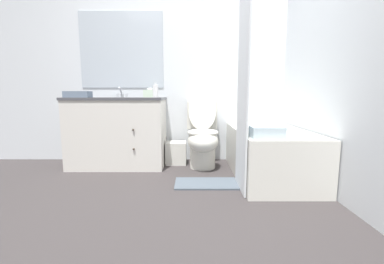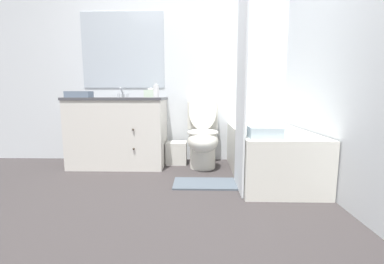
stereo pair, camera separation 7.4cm
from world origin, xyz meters
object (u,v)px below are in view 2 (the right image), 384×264
object	(u,v)px
bathtub	(268,153)
soap_dispenser	(156,91)
hand_towel_folded	(79,94)
bath_mat	(205,184)
sink_faucet	(123,94)
tissue_box	(151,93)
vanity_cabinet	(119,131)
toilet	(203,136)
wastebasket	(176,153)
bath_towel_folded	(265,132)

from	to	relation	value
bathtub	soap_dispenser	size ratio (longest dim) A/B	7.81
hand_towel_folded	bath_mat	size ratio (longest dim) A/B	0.45
sink_faucet	tissue_box	bearing A→B (deg)	-15.82
vanity_cabinet	bathtub	size ratio (longest dim) A/B	0.82
bathtub	hand_towel_folded	bearing A→B (deg)	174.04
hand_towel_folded	toilet	bearing A→B (deg)	4.92
hand_towel_folded	wastebasket	bearing A→B (deg)	13.02
vanity_cabinet	hand_towel_folded	xyz separation A→B (m)	(-0.38, -0.18, 0.44)
bath_towel_folded	soap_dispenser	bearing A→B (deg)	138.24
bath_towel_folded	bath_mat	bearing A→B (deg)	154.18
toilet	bath_mat	world-z (taller)	toilet
tissue_box	soap_dispenser	distance (m)	0.10
bathtub	wastebasket	distance (m)	1.11
hand_towel_folded	bathtub	bearing A→B (deg)	-5.96
toilet	soap_dispenser	size ratio (longest dim) A/B	5.07
wastebasket	soap_dispenser	distance (m)	0.80
vanity_cabinet	sink_faucet	xyz separation A→B (m)	(-0.00, 0.19, 0.44)
vanity_cabinet	bath_towel_folded	distance (m)	1.77
hand_towel_folded	soap_dispenser	bearing A→B (deg)	14.21
soap_dispenser	bath_towel_folded	size ratio (longest dim) A/B	0.66
sink_faucet	hand_towel_folded	world-z (taller)	sink_faucet
soap_dispenser	hand_towel_folded	distance (m)	0.86
sink_faucet	hand_towel_folded	size ratio (longest dim) A/B	0.52
wastebasket	bath_mat	bearing A→B (deg)	-65.80
tissue_box	soap_dispenser	bearing A→B (deg)	-36.15
vanity_cabinet	sink_faucet	size ratio (longest dim) A/B	7.84
bathtub	bath_towel_folded	world-z (taller)	bath_towel_folded
sink_faucet	wastebasket	bearing A→B (deg)	-10.38
vanity_cabinet	soap_dispenser	distance (m)	0.66
toilet	bathtub	size ratio (longest dim) A/B	0.65
bath_mat	toilet	bearing A→B (deg)	91.12
toilet	wastebasket	xyz separation A→B (m)	(-0.32, 0.13, -0.23)
soap_dispenser	bath_towel_folded	world-z (taller)	soap_dispenser
sink_faucet	wastebasket	distance (m)	1.00
toilet	hand_towel_folded	distance (m)	1.48
bath_towel_folded	sink_faucet	bearing A→B (deg)	143.74
bath_mat	wastebasket	bearing A→B (deg)	114.20
wastebasket	bath_mat	world-z (taller)	wastebasket
bathtub	bath_towel_folded	distance (m)	0.62
tissue_box	hand_towel_folded	size ratio (longest dim) A/B	0.53
sink_faucet	toilet	bearing A→B (deg)	-14.07
toilet	soap_dispenser	world-z (taller)	soap_dispenser
bathtub	tissue_box	xyz separation A→B (m)	(-1.32, 0.48, 0.62)
toilet	wastebasket	size ratio (longest dim) A/B	3.22
sink_faucet	bath_mat	distance (m)	1.59
vanity_cabinet	bath_towel_folded	size ratio (longest dim) A/B	4.18
toilet	bath_mat	distance (m)	0.71
vanity_cabinet	toilet	bearing A→B (deg)	-3.29
hand_towel_folded	bath_towel_folded	distance (m)	2.05
sink_faucet	tissue_box	distance (m)	0.39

